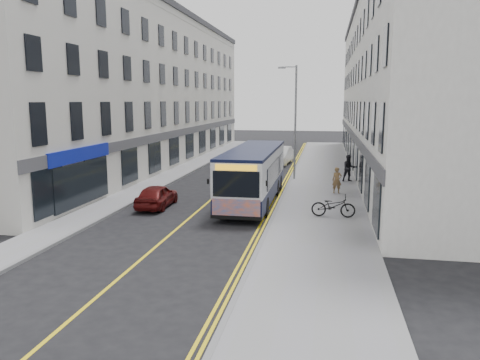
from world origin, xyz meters
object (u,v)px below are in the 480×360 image
at_px(car_white, 280,156).
at_px(streetlamp, 294,118).
at_px(city_bus, 254,173).
at_px(bicycle, 333,206).
at_px(pedestrian_near, 337,180).
at_px(car_maroon, 157,196).
at_px(pedestrian_far, 349,168).

bearing_deg(car_white, streetlamp, -72.72).
bearing_deg(city_bus, streetlamp, 77.61).
bearing_deg(bicycle, pedestrian_near, -1.03).
relative_size(streetlamp, pedestrian_near, 5.11).
distance_m(city_bus, car_maroon, 5.45).
height_order(bicycle, car_white, car_white).
relative_size(city_bus, car_maroon, 2.86).
distance_m(bicycle, pedestrian_near, 6.00).
bearing_deg(car_white, car_maroon, -99.49).
bearing_deg(pedestrian_far, car_maroon, -150.31).
bearing_deg(bicycle, car_maroon, 85.89).
relative_size(pedestrian_near, car_white, 0.33).
bearing_deg(car_maroon, streetlamp, -124.88).
height_order(streetlamp, pedestrian_far, streetlamp).
height_order(pedestrian_far, car_white, pedestrian_far).
bearing_deg(city_bus, bicycle, -36.02).
bearing_deg(car_white, bicycle, -71.67).
bearing_deg(bicycle, streetlamp, 15.54).
relative_size(city_bus, car_white, 2.16).
bearing_deg(city_bus, car_white, 90.36).
relative_size(city_bus, pedestrian_near, 6.65).
height_order(streetlamp, bicycle, streetlamp).
height_order(city_bus, pedestrian_far, city_bus).
xyz_separation_m(pedestrian_far, car_white, (-5.60, 8.70, -0.25)).
bearing_deg(pedestrian_near, car_white, 100.47).
bearing_deg(pedestrian_far, bicycle, -109.03).
relative_size(streetlamp, car_maroon, 2.20).
height_order(pedestrian_near, car_maroon, pedestrian_near).
relative_size(pedestrian_near, car_maroon, 0.43).
height_order(bicycle, pedestrian_near, pedestrian_near).
xyz_separation_m(pedestrian_near, car_maroon, (-9.48, -5.06, -0.28)).
distance_m(bicycle, car_maroon, 9.25).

